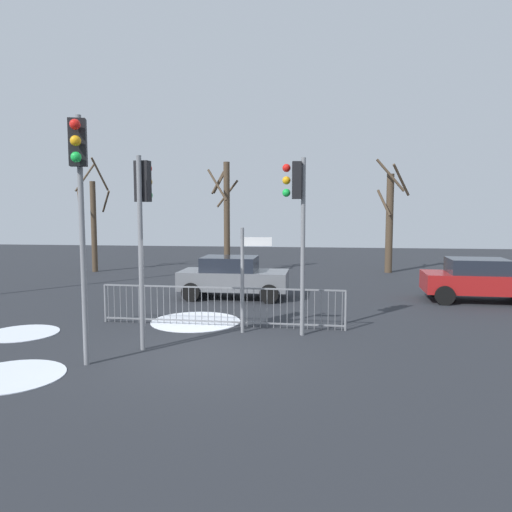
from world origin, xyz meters
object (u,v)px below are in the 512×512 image
Objects in this scene: traffic_light_foreground_right at (297,206)px; direction_sign_post at (245,274)px; traffic_light_mid_right at (79,184)px; car_red_far at (480,279)px; traffic_light_rear_right at (143,209)px; car_grey_near at (233,276)px; bare_tree_right at (94,221)px; bare_tree_centre at (226,214)px; bare_tree_left at (390,219)px.

traffic_light_foreground_right is 1.64× the size of direction_sign_post.
traffic_light_mid_right is 1.28× the size of car_red_far.
traffic_light_rear_right is 1.68m from traffic_light_mid_right.
traffic_light_foreground_right is 8.35m from car_red_far.
car_grey_near is 10.44m from bare_tree_right.
traffic_light_mid_right is at bearing -101.18° from car_grey_near.
bare_tree_centre reaches higher than car_grey_near.
bare_tree_right reaches higher than bare_tree_left.
traffic_light_rear_right is (-3.37, -1.53, -0.06)m from traffic_light_foreground_right.
direction_sign_post is 0.70× the size of car_grey_near.
traffic_light_foreground_right is 0.78× the size of bare_tree_right.
bare_tree_centre is (-9.86, 5.85, 2.13)m from car_red_far.
direction_sign_post is at bearing -75.91° from car_grey_near.
traffic_light_mid_right is 1.30× the size of car_grey_near.
bare_tree_right is at bearing -174.64° from bare_tree_left.
traffic_light_rear_right reaches higher than car_grey_near.
car_red_far is 17.76m from bare_tree_right.
traffic_light_rear_right is 12.59m from bare_tree_centre.
bare_tree_centre is at bearing 14.53° from traffic_light_foreground_right.
bare_tree_centre is (-7.90, -1.53, 0.24)m from bare_tree_left.
direction_sign_post is (2.80, 3.06, -2.12)m from traffic_light_mid_right.
bare_tree_left reaches higher than car_red_far.
direction_sign_post reaches higher than car_red_far.
traffic_light_foreground_right is 0.79× the size of bare_tree_left.
bare_tree_right is (-16.61, 6.01, 1.80)m from car_red_far.
car_red_far is at bearing 3.01° from car_grey_near.
bare_tree_left is at bearing 69.57° from traffic_light_rear_right.
direction_sign_post is 9.00m from car_red_far.
bare_tree_left reaches higher than bare_tree_centre.
traffic_light_mid_right is 13.35m from car_red_far.
bare_tree_centre is (-3.79, 11.04, -0.33)m from traffic_light_foreground_right.
direction_sign_post is 14.48m from bare_tree_right.
bare_tree_right is at bearing 126.93° from traffic_light_rear_right.
traffic_light_mid_right is 8.52m from car_grey_near.
bare_tree_right reaches higher than car_red_far.
bare_tree_left is 14.72m from bare_tree_right.
bare_tree_left is at bearing 50.54° from car_grey_near.
direction_sign_post is 0.69× the size of car_red_far.
traffic_light_foreground_right is 3.70m from traffic_light_rear_right.
traffic_light_mid_right is (-4.11, -2.96, 0.41)m from traffic_light_foreground_right.
bare_tree_left is at bearing 107.84° from car_red_far.
car_red_far is at bearing 42.98° from traffic_light_rear_right.
traffic_light_rear_right is at bearing 110.06° from traffic_light_foreground_right.
bare_tree_right reaches higher than car_grey_near.
car_red_far is at bearing -159.49° from traffic_light_mid_right.
bare_tree_left is (5.42, 12.48, 1.14)m from direction_sign_post.
bare_tree_left is 8.05m from bare_tree_centre.
car_grey_near is (-1.12, 4.79, -0.75)m from direction_sign_post.
traffic_light_foreground_right is 0.82× the size of bare_tree_centre.
direction_sign_post is at bearing -113.48° from bare_tree_left.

